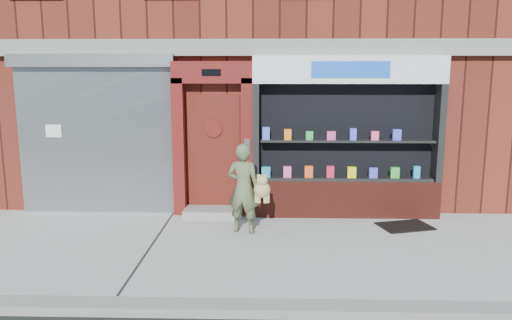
{
  "coord_description": "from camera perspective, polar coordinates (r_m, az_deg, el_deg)",
  "views": [
    {
      "loc": [
        0.32,
        -7.44,
        2.75
      ],
      "look_at": [
        0.08,
        1.0,
        1.22
      ],
      "focal_mm": 35.0,
      "sensor_mm": 36.0,
      "label": 1
    }
  ],
  "objects": [
    {
      "name": "doormat",
      "position": [
        9.31,
        16.66,
        -7.26
      ],
      "size": [
        1.03,
        0.84,
        0.02
      ],
      "primitive_type": "cube",
      "rotation": [
        0.0,
        0.0,
        0.28
      ],
      "color": "black",
      "rests_on": "ground"
    },
    {
      "name": "pharmacy_bay",
      "position": [
        9.46,
        10.26,
        1.75
      ],
      "size": [
        3.5,
        0.41,
        3.0
      ],
      "color": "maroon",
      "rests_on": "ground"
    },
    {
      "name": "shutter_bay",
      "position": [
        9.99,
        -17.85,
        3.88
      ],
      "size": [
        3.1,
        0.3,
        3.04
      ],
      "color": "gray",
      "rests_on": "ground"
    },
    {
      "name": "building",
      "position": [
        13.49,
        0.26,
        15.61
      ],
      "size": [
        12.0,
        8.16,
        8.0
      ],
      "color": "#551A13",
      "rests_on": "ground"
    },
    {
      "name": "ground",
      "position": [
        7.94,
        -0.82,
        -9.98
      ],
      "size": [
        80.0,
        80.0,
        0.0
      ],
      "primitive_type": "plane",
      "color": "#9E9E99",
      "rests_on": "ground"
    },
    {
      "name": "red_door_bay",
      "position": [
        9.45,
        -4.91,
        2.39
      ],
      "size": [
        1.52,
        0.58,
        2.9
      ],
      "color": "#490C0C",
      "rests_on": "ground"
    },
    {
      "name": "woman",
      "position": [
        8.43,
        -1.26,
        -3.25
      ],
      "size": [
        0.78,
        0.51,
        1.55
      ],
      "color": "#525E3E",
      "rests_on": "ground"
    },
    {
      "name": "curb",
      "position": [
        5.94,
        -1.74,
        -16.63
      ],
      "size": [
        60.0,
        0.3,
        0.12
      ],
      "primitive_type": "cube",
      "color": "gray",
      "rests_on": "ground"
    }
  ]
}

